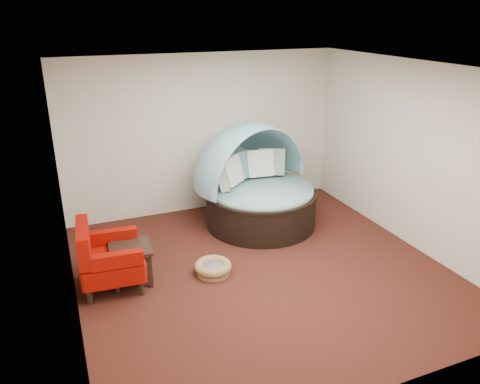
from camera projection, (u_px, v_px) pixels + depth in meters
name	position (u px, v px, depth m)	size (l,w,h in m)	color
floor	(262.00, 270.00, 6.67)	(5.00, 5.00, 0.00)	#491D14
wall_back	(204.00, 134.00, 8.31)	(5.00, 5.00, 0.00)	beige
wall_front	(387.00, 268.00, 4.01)	(5.00, 5.00, 0.00)	beige
wall_left	(63.00, 206.00, 5.27)	(5.00, 5.00, 0.00)	beige
wall_right	(414.00, 156.00, 7.05)	(5.00, 5.00, 0.00)	beige
ceiling	(266.00, 68.00, 5.65)	(5.00, 5.00, 0.00)	white
canopy_daybed	(257.00, 179.00, 7.89)	(2.39, 2.35, 1.72)	black
pet_basket	(213.00, 268.00, 6.54)	(0.54, 0.54, 0.18)	olive
red_armchair	(107.00, 258.00, 6.11)	(0.86, 0.87, 0.95)	black
side_table	(131.00, 259.00, 6.28)	(0.59, 0.59, 0.52)	black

